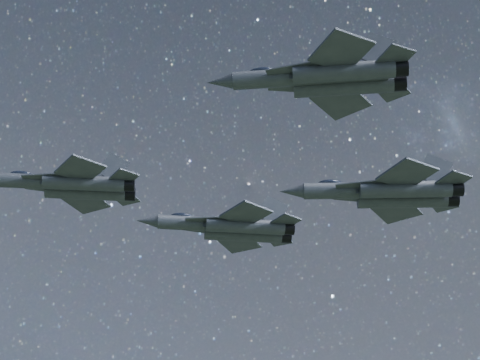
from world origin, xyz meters
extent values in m
cylinder|color=#363B43|center=(-19.59, 4.63, 150.60)|extent=(7.38, 2.44, 1.53)
ellipsoid|color=#191F2E|center=(-20.76, 4.78, 151.34)|extent=(2.44, 1.32, 0.75)
cube|color=#363B43|center=(-14.55, 3.98, 150.55)|extent=(8.15, 2.48, 1.27)
cylinder|color=#363B43|center=(-14.28, 2.96, 150.11)|extent=(8.35, 2.57, 1.53)
cylinder|color=#363B43|center=(-14.03, 4.90, 150.11)|extent=(8.35, 2.57, 1.53)
cylinder|color=black|center=(-9.82, 2.38, 150.11)|extent=(1.44, 1.56, 1.41)
cylinder|color=black|center=(-9.57, 4.33, 150.11)|extent=(1.44, 1.56, 1.41)
cube|color=#363B43|center=(-18.02, 3.09, 150.48)|extent=(5.17, 2.62, 0.12)
cube|color=#363B43|center=(-17.68, 5.72, 150.48)|extent=(5.15, 1.40, 0.12)
cube|color=#363B43|center=(-14.78, 0.65, 150.31)|extent=(5.14, 5.38, 0.20)
cube|color=#363B43|center=(-13.93, 7.26, 150.31)|extent=(5.55, 5.61, 0.20)
cube|color=#363B43|center=(-10.37, 1.17, 150.31)|extent=(3.02, 3.13, 0.15)
cube|color=#363B43|center=(-9.79, 5.64, 150.31)|extent=(3.27, 3.31, 0.15)
cube|color=#363B43|center=(-11.50, 2.35, 151.97)|extent=(3.36, 0.86, 3.48)
cube|color=#363B43|center=(-11.19, 4.78, 151.97)|extent=(3.41, 0.55, 3.48)
cylinder|color=#363B43|center=(-1.35, 13.96, 152.44)|extent=(8.27, 2.53, 1.72)
cone|color=#363B43|center=(-6.60, 14.49, 152.44)|extent=(2.78, 1.80, 1.54)
ellipsoid|color=#191F2E|center=(-2.67, 14.09, 153.27)|extent=(2.72, 1.41, 0.85)
cube|color=#363B43|center=(4.33, 13.38, 152.39)|extent=(9.14, 2.55, 1.43)
cylinder|color=#363B43|center=(4.66, 12.24, 151.89)|extent=(9.36, 2.64, 1.72)
cylinder|color=#363B43|center=(4.88, 14.43, 151.89)|extent=(9.36, 2.64, 1.72)
cylinder|color=black|center=(9.69, 11.73, 151.89)|extent=(1.58, 1.72, 1.58)
cylinder|color=black|center=(9.91, 13.92, 151.89)|extent=(1.58, 1.72, 1.58)
cube|color=#363B43|center=(0.47, 12.28, 152.31)|extent=(5.82, 2.81, 0.13)
cube|color=#363B43|center=(0.77, 15.24, 152.31)|extent=(5.80, 1.72, 0.13)
cube|color=#363B43|center=(4.18, 9.64, 152.11)|extent=(5.84, 6.09, 0.22)
cube|color=#363B43|center=(4.93, 17.08, 152.11)|extent=(6.20, 6.30, 0.22)
cube|color=#363B43|center=(9.11, 10.36, 152.11)|extent=(3.43, 3.54, 0.16)
cube|color=#363B43|center=(9.62, 15.39, 152.11)|extent=(3.66, 3.71, 0.16)
cube|color=#363B43|center=(7.81, 11.65, 153.98)|extent=(3.79, 0.87, 3.91)
cube|color=#363B43|center=(8.08, 14.38, 153.98)|extent=(3.83, 0.59, 3.91)
cylinder|color=#363B43|center=(0.36, -18.75, 149.52)|extent=(7.28, 3.66, 1.51)
cone|color=#363B43|center=(-4.06, -17.30, 149.52)|extent=(2.63, 2.01, 1.36)
ellipsoid|color=#191F2E|center=(-0.74, -18.38, 150.24)|extent=(2.51, 1.68, 0.75)
cube|color=#363B43|center=(5.15, -20.31, 149.47)|extent=(8.00, 3.85, 1.26)
cylinder|color=#363B43|center=(5.22, -21.35, 149.03)|extent=(8.20, 3.96, 1.51)
cylinder|color=#363B43|center=(5.82, -19.51, 149.03)|extent=(8.20, 3.96, 1.51)
cylinder|color=black|center=(9.45, -22.73, 149.03)|extent=(1.63, 1.72, 1.39)
cylinder|color=black|center=(10.05, -20.89, 149.03)|extent=(1.63, 1.72, 1.39)
cube|color=#363B43|center=(1.61, -20.53, 149.40)|extent=(4.92, 3.38, 0.12)
cube|color=#363B43|center=(2.42, -18.04, 149.40)|extent=(5.13, 1.68, 0.12)
cube|color=#363B43|center=(4.31, -23.50, 149.23)|extent=(4.58, 4.93, 0.19)
cube|color=#363B43|center=(6.36, -17.24, 149.23)|extent=(5.56, 5.50, 0.19)
cube|color=#363B43|center=(8.69, -23.81, 149.23)|extent=(2.68, 2.83, 0.15)
cube|color=#363B43|center=(10.08, -19.57, 149.23)|extent=(3.29, 3.28, 0.15)
cube|color=#363B43|center=(7.81, -22.45, 150.87)|extent=(3.16, 1.45, 3.45)
cube|color=#363B43|center=(8.56, -20.15, 150.87)|extent=(3.32, 0.93, 3.45)
cylinder|color=#363B43|center=(12.29, -0.55, 150.47)|extent=(8.43, 3.64, 1.74)
cone|color=#363B43|center=(7.09, 0.72, 150.47)|extent=(2.97, 2.15, 1.56)
ellipsoid|color=#191F2E|center=(10.99, -0.23, 151.30)|extent=(2.86, 1.77, 0.86)
cube|color=#363B43|center=(17.92, -1.92, 150.41)|extent=(9.28, 3.79, 1.45)
cylinder|color=#363B43|center=(18.09, -3.11, 149.91)|extent=(9.51, 3.91, 1.74)
cylinder|color=#363B43|center=(18.62, -0.95, 149.91)|extent=(9.51, 3.91, 1.74)
cylinder|color=black|center=(23.08, -4.33, 149.91)|extent=(1.79, 1.90, 1.61)
cylinder|color=black|center=(23.61, -2.16, 149.91)|extent=(1.79, 1.90, 1.61)
cube|color=#363B43|center=(13.88, -2.49, 150.33)|extent=(5.78, 3.54, 0.13)
cube|color=#363B43|center=(14.60, 0.44, 150.33)|extent=(5.85, 1.50, 0.13)
cube|color=#363B43|center=(17.24, -5.66, 150.13)|extent=(5.53, 5.88, 0.22)
cube|color=#363B43|center=(19.04, 1.71, 150.13)|extent=(6.39, 6.38, 0.22)
cube|color=#363B43|center=(22.30, -5.63, 150.13)|extent=(3.24, 3.40, 0.17)
cube|color=#363B43|center=(23.52, -0.65, 150.13)|extent=(3.78, 3.79, 0.17)
cube|color=#363B43|center=(21.17, -4.15, 152.03)|extent=(3.73, 1.39, 3.97)
cube|color=#363B43|center=(21.83, -1.44, 152.03)|extent=(3.86, 0.78, 3.97)
camera|label=1|loc=(-13.72, -69.33, 109.10)|focal=60.00mm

